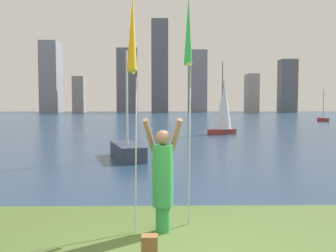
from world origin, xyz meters
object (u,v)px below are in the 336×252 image
Objects in this scene: person at (163,176)px; sailboat_1 at (127,150)px; kite_flag_left at (133,38)px; sailboat_0 at (323,119)px; bag at (150,245)px; sailboat_2 at (224,106)px; kite_flag_right at (188,36)px.

person is 8.61m from sailboat_1.
sailboat_0 is (21.94, 41.68, -2.97)m from kite_flag_left.
sailboat_1 reaches higher than bag.
sailboat_0 is 0.80× the size of sailboat_2.
kite_flag_left is (-0.48, -0.40, 2.29)m from person.
kite_flag_right is at bearing 54.28° from person.
sailboat_0 is (20.99, 40.71, -3.19)m from kite_flag_right.
sailboat_1 is 13.78m from sailboat_2.
kite_flag_right reaches higher than kite_flag_left.
kite_flag_left is at bearing -83.78° from sailboat_1.
bag is at bearing -82.50° from sailboat_1.
kite_flag_left is 9.37m from sailboat_1.
sailboat_1 is at bearing 96.22° from kite_flag_left.
sailboat_2 is at bearing -129.32° from sailboat_0.
person is 1.32m from bag.
sailboat_1 is 0.81× the size of sailboat_2.
sailboat_2 is (4.81, 21.72, 1.98)m from bag.
sailboat_0 is at bearing 62.88° from bag.
kite_flag_right is at bearing -117.27° from sailboat_0.
sailboat_2 reaches higher than kite_flag_left.
person is 0.45× the size of sailboat_1.
kite_flag_right is 0.96× the size of sailboat_1.
person is 0.47× the size of kite_flag_right.
kite_flag_right is 20.60m from sailboat_2.
sailboat_2 is at bearing 81.22° from person.
person is at bearing -102.56° from sailboat_2.
sailboat_2 reaches higher than sailboat_1.
kite_flag_left is at bearing -117.76° from sailboat_0.
sailboat_0 is at bearing 50.68° from sailboat_2.
kite_flag_left is at bearing 114.52° from bag.
kite_flag_right is (0.96, 0.97, 0.22)m from kite_flag_left.
sailboat_2 is (6.06, 12.25, 1.79)m from sailboat_1.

